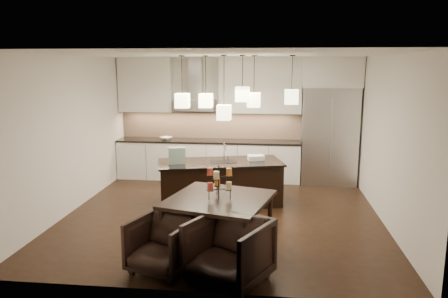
# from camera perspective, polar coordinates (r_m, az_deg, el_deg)

# --- Properties ---
(floor) EXTENTS (5.50, 5.50, 0.02)m
(floor) POSITION_cam_1_polar(r_m,az_deg,el_deg) (7.91, -0.17, -8.56)
(floor) COLOR black
(floor) RESTS_ON ground
(ceiling) EXTENTS (5.50, 5.50, 0.02)m
(ceiling) POSITION_cam_1_polar(r_m,az_deg,el_deg) (7.46, -0.18, 12.33)
(ceiling) COLOR white
(ceiling) RESTS_ON wall_back
(wall_back) EXTENTS (5.50, 0.02, 2.80)m
(wall_back) POSITION_cam_1_polar(r_m,az_deg,el_deg) (10.28, 1.63, 4.06)
(wall_back) COLOR silver
(wall_back) RESTS_ON ground
(wall_front) EXTENTS (5.50, 0.02, 2.80)m
(wall_front) POSITION_cam_1_polar(r_m,az_deg,el_deg) (4.88, -3.97, -3.65)
(wall_front) COLOR silver
(wall_front) RESTS_ON ground
(wall_left) EXTENTS (0.02, 5.50, 2.80)m
(wall_left) POSITION_cam_1_polar(r_m,az_deg,el_deg) (8.34, -19.37, 1.84)
(wall_left) COLOR silver
(wall_left) RESTS_ON ground
(wall_right) EXTENTS (0.02, 5.50, 2.80)m
(wall_right) POSITION_cam_1_polar(r_m,az_deg,el_deg) (7.74, 20.57, 1.10)
(wall_right) COLOR silver
(wall_right) RESTS_ON ground
(refrigerator) EXTENTS (1.20, 0.72, 2.15)m
(refrigerator) POSITION_cam_1_polar(r_m,az_deg,el_deg) (9.98, 13.53, 1.67)
(refrigerator) COLOR #B7B7BA
(refrigerator) RESTS_ON floor
(fridge_panel) EXTENTS (1.26, 0.72, 0.65)m
(fridge_panel) POSITION_cam_1_polar(r_m,az_deg,el_deg) (9.86, 13.90, 9.72)
(fridge_panel) COLOR silver
(fridge_panel) RESTS_ON refrigerator
(lower_cabinets) EXTENTS (4.21, 0.62, 0.88)m
(lower_cabinets) POSITION_cam_1_polar(r_m,az_deg,el_deg) (10.19, -2.06, -1.49)
(lower_cabinets) COLOR silver
(lower_cabinets) RESTS_ON floor
(countertop) EXTENTS (4.21, 0.66, 0.04)m
(countertop) POSITION_cam_1_polar(r_m,az_deg,el_deg) (10.10, -2.08, 1.06)
(countertop) COLOR black
(countertop) RESTS_ON lower_cabinets
(backsplash) EXTENTS (4.21, 0.02, 0.63)m
(backsplash) POSITION_cam_1_polar(r_m,az_deg,el_deg) (10.34, -1.84, 3.17)
(backsplash) COLOR tan
(backsplash) RESTS_ON countertop
(upper_cab_left) EXTENTS (1.25, 0.35, 1.25)m
(upper_cab_left) POSITION_cam_1_polar(r_m,az_deg,el_deg) (10.42, -10.16, 8.26)
(upper_cab_left) COLOR silver
(upper_cab_left) RESTS_ON wall_back
(upper_cab_right) EXTENTS (1.85, 0.35, 1.25)m
(upper_cab_right) POSITION_cam_1_polar(r_m,az_deg,el_deg) (9.99, 4.75, 8.29)
(upper_cab_right) COLOR silver
(upper_cab_right) RESTS_ON wall_back
(hood_canopy) EXTENTS (0.90, 0.52, 0.24)m
(hood_canopy) POSITION_cam_1_polar(r_m,az_deg,el_deg) (10.09, -3.76, 5.74)
(hood_canopy) COLOR #B7B7BA
(hood_canopy) RESTS_ON wall_back
(hood_chimney) EXTENTS (0.30, 0.28, 0.96)m
(hood_chimney) POSITION_cam_1_polar(r_m,az_deg,el_deg) (10.16, -3.69, 9.16)
(hood_chimney) COLOR #B7B7BA
(hood_chimney) RESTS_ON hood_canopy
(fruit_bowl) EXTENTS (0.34, 0.34, 0.06)m
(fruit_bowl) POSITION_cam_1_polar(r_m,az_deg,el_deg) (10.23, -7.57, 1.40)
(fruit_bowl) COLOR silver
(fruit_bowl) RESTS_ON countertop
(island_body) EXTENTS (2.41, 1.45, 0.79)m
(island_body) POSITION_cam_1_polar(r_m,az_deg,el_deg) (8.37, -0.51, -4.55)
(island_body) COLOR black
(island_body) RESTS_ON floor
(island_top) EXTENTS (2.50, 1.54, 0.04)m
(island_top) POSITION_cam_1_polar(r_m,az_deg,el_deg) (8.26, -0.52, -1.78)
(island_top) COLOR black
(island_top) RESTS_ON island_body
(faucet) EXTENTS (0.14, 0.23, 0.34)m
(faucet) POSITION_cam_1_polar(r_m,az_deg,el_deg) (8.33, 0.01, -0.35)
(faucet) COLOR silver
(faucet) RESTS_ON island_top
(tote_bag) EXTENTS (0.34, 0.24, 0.31)m
(tote_bag) POSITION_cam_1_polar(r_m,az_deg,el_deg) (8.12, -6.17, -0.84)
(tote_bag) COLOR #1C4D39
(tote_bag) RESTS_ON island_top
(food_container) EXTENTS (0.35, 0.29, 0.09)m
(food_container) POSITION_cam_1_polar(r_m,az_deg,el_deg) (8.42, 4.18, -1.13)
(food_container) COLOR silver
(food_container) RESTS_ON island_top
(dining_table) EXTENTS (1.63, 1.63, 0.80)m
(dining_table) POSITION_cam_1_polar(r_m,az_deg,el_deg) (6.27, -0.68, -9.88)
(dining_table) COLOR black
(dining_table) RESTS_ON floor
(candelabra) EXTENTS (0.47, 0.47, 0.47)m
(candelabra) POSITION_cam_1_polar(r_m,az_deg,el_deg) (6.07, -0.69, -4.27)
(candelabra) COLOR black
(candelabra) RESTS_ON dining_table
(candle_a) EXTENTS (0.10, 0.10, 0.11)m
(candle_a) POSITION_cam_1_polar(r_m,az_deg,el_deg) (6.03, 0.63, -4.81)
(candle_a) COLOR #D1B980
(candle_a) RESTS_ON candelabra
(candle_b) EXTENTS (0.10, 0.10, 0.11)m
(candle_b) POSITION_cam_1_polar(r_m,az_deg,el_deg) (6.23, -0.90, -4.31)
(candle_b) COLOR orange
(candle_b) RESTS_ON candelabra
(candle_c) EXTENTS (0.10, 0.10, 0.11)m
(candle_c) POSITION_cam_1_polar(r_m,az_deg,el_deg) (6.00, -1.81, -4.91)
(candle_c) COLOR #A83827
(candle_c) RESTS_ON candelabra
(candle_d) EXTENTS (0.10, 0.10, 0.11)m
(candle_d) POSITION_cam_1_polar(r_m,az_deg,el_deg) (6.09, 0.67, -3.01)
(candle_d) COLOR orange
(candle_d) RESTS_ON candelabra
(candle_e) EXTENTS (0.10, 0.10, 0.11)m
(candle_e) POSITION_cam_1_polar(r_m,az_deg,el_deg) (6.11, -1.83, -2.96)
(candle_e) COLOR #A83827
(candle_e) RESTS_ON candelabra
(candle_f) EXTENTS (0.10, 0.10, 0.11)m
(candle_f) POSITION_cam_1_polar(r_m,az_deg,el_deg) (5.91, -1.00, -3.44)
(candle_f) COLOR #D1B980
(candle_f) RESTS_ON candelabra
(armchair_left) EXTENTS (0.96, 0.98, 0.70)m
(armchair_left) POSITION_cam_1_polar(r_m,az_deg,el_deg) (5.80, -7.99, -12.28)
(armchair_left) COLOR black
(armchair_left) RESTS_ON floor
(armchair_right) EXTENTS (1.17, 1.18, 0.81)m
(armchair_right) POSITION_cam_1_polar(r_m,az_deg,el_deg) (5.43, 0.62, -13.25)
(armchair_right) COLOR black
(armchair_right) RESTS_ON floor
(pendant_a) EXTENTS (0.24, 0.24, 0.26)m
(pendant_a) POSITION_cam_1_polar(r_m,az_deg,el_deg) (8.03, -5.46, 6.30)
(pendant_a) COLOR #F5EDB4
(pendant_a) RESTS_ON ceiling
(pendant_b) EXTENTS (0.24, 0.24, 0.26)m
(pendant_b) POSITION_cam_1_polar(r_m,az_deg,el_deg) (8.24, -2.38, 6.33)
(pendant_b) COLOR #F5EDB4
(pendant_b) RESTS_ON ceiling
(pendant_c) EXTENTS (0.24, 0.24, 0.26)m
(pendant_c) POSITION_cam_1_polar(r_m,az_deg,el_deg) (7.81, 2.42, 7.15)
(pendant_c) COLOR #F5EDB4
(pendant_c) RESTS_ON ceiling
(pendant_d) EXTENTS (0.24, 0.24, 0.26)m
(pendant_d) POSITION_cam_1_polar(r_m,az_deg,el_deg) (8.07, 3.92, 6.40)
(pendant_d) COLOR #F5EDB4
(pendant_d) RESTS_ON ceiling
(pendant_e) EXTENTS (0.24, 0.24, 0.26)m
(pendant_e) POSITION_cam_1_polar(r_m,az_deg,el_deg) (7.94, 8.80, 6.75)
(pendant_e) COLOR #F5EDB4
(pendant_e) RESTS_ON ceiling
(pendant_f) EXTENTS (0.24, 0.24, 0.26)m
(pendant_f) POSITION_cam_1_polar(r_m,az_deg,el_deg) (7.69, 0.00, 4.79)
(pendant_f) COLOR #F5EDB4
(pendant_f) RESTS_ON ceiling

